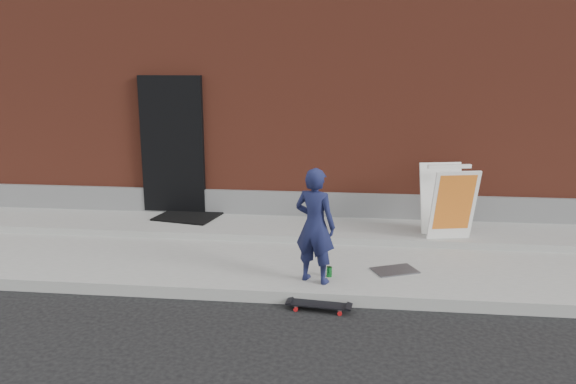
# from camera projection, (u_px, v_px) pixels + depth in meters

# --- Properties ---
(ground) EXTENTS (80.00, 80.00, 0.00)m
(ground) POSITION_uv_depth(u_px,v_px,m) (317.00, 306.00, 6.44)
(ground) COLOR black
(ground) RESTS_ON ground
(sidewalk) EXTENTS (20.00, 3.00, 0.15)m
(sidewalk) POSITION_uv_depth(u_px,v_px,m) (324.00, 256.00, 7.88)
(sidewalk) COLOR gray
(sidewalk) RESTS_ON ground
(apron) EXTENTS (20.00, 1.20, 0.10)m
(apron) POSITION_uv_depth(u_px,v_px,m) (327.00, 229.00, 8.72)
(apron) COLOR gray
(apron) RESTS_ON sidewalk
(building) EXTENTS (20.00, 8.10, 5.00)m
(building) POSITION_uv_depth(u_px,v_px,m) (338.00, 73.00, 12.65)
(building) COLOR maroon
(building) RESTS_ON ground
(child) EXTENTS (0.60, 0.50, 1.39)m
(child) POSITION_uv_depth(u_px,v_px,m) (315.00, 226.00, 6.63)
(child) COLOR #171B41
(child) RESTS_ON sidewalk
(skateboard) EXTENTS (0.73, 0.26, 0.08)m
(skateboard) POSITION_uv_depth(u_px,v_px,m) (319.00, 305.00, 6.31)
(skateboard) COLOR #B01213
(skateboard) RESTS_ON ground
(pizza_sign) EXTENTS (0.78, 0.87, 1.06)m
(pizza_sign) POSITION_uv_depth(u_px,v_px,m) (448.00, 201.00, 8.07)
(pizza_sign) COLOR white
(pizza_sign) RESTS_ON apron
(soda_can) EXTENTS (0.08, 0.08, 0.13)m
(soda_can) POSITION_uv_depth(u_px,v_px,m) (329.00, 272.00, 6.91)
(soda_can) COLOR #18792D
(soda_can) RESTS_ON sidewalk
(doormat) EXTENTS (1.08, 0.94, 0.03)m
(doormat) POSITION_uv_depth(u_px,v_px,m) (188.00, 216.00, 9.20)
(doormat) COLOR black
(doormat) RESTS_ON apron
(utility_plate) EXTENTS (0.64, 0.54, 0.02)m
(utility_plate) POSITION_uv_depth(u_px,v_px,m) (395.00, 270.00, 7.10)
(utility_plate) COLOR #505155
(utility_plate) RESTS_ON sidewalk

